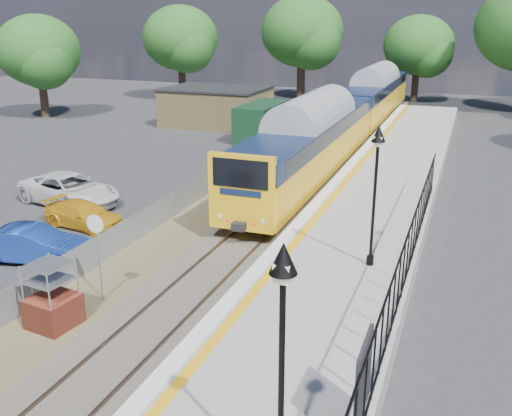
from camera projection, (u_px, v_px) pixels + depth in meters
The scene contains 16 objects.
ground at pixel (133, 352), 15.47m from camera, with size 120.00×120.00×0.00m, color #2D2D30.
track_bed at pixel (247, 229), 24.18m from camera, with size 5.90×80.00×0.29m.
platform at pixel (349, 250), 21.02m from camera, with size 5.00×70.00×0.90m, color gray.
platform_edge at pixel (295, 232), 21.56m from camera, with size 0.90×70.00×0.01m.
victorian_lamp_south at pixel (282, 315), 8.71m from camera, with size 0.44×0.44×4.60m.
victorian_lamp_north at pixel (377, 164), 17.65m from camera, with size 0.44×0.44×4.60m.
palisade_fence at pixel (395, 295), 14.68m from camera, with size 0.12×26.00×2.00m.
wire_fence at pixel (193, 193), 27.32m from camera, with size 0.06×52.00×1.20m.
outbuilding at pixel (225, 109), 46.31m from camera, with size 10.80×10.10×3.12m.
tree_line at pixel (401, 41), 50.15m from camera, with size 56.80×43.80×11.88m.
train at pixel (351, 112), 39.79m from camera, with size 2.82×40.83×3.51m.
brick_plinth at pixel (52, 297), 16.41m from camera, with size 1.41×1.41×2.03m.
speed_sign at pixel (97, 243), 17.58m from camera, with size 0.59×0.10×2.93m.
car_blue at pixel (32, 244), 21.00m from camera, with size 1.41×4.06×1.34m, color navy.
car_yellow at pixel (84, 215), 24.47m from camera, with size 1.55×3.80×1.10m, color gold.
car_white at pixel (69, 190), 27.40m from camera, with size 2.45×5.32×1.48m, color white.
Camera 1 is at (7.85, -11.38, 8.63)m, focal length 40.00 mm.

